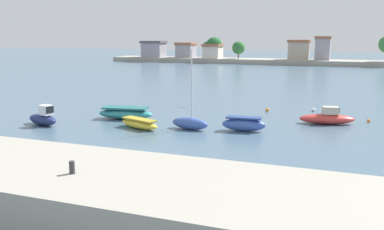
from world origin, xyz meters
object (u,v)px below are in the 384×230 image
at_px(mooring_bollard, 72,167).
at_px(moored_boat_3, 190,123).
at_px(moored_boat_1, 126,113).
at_px(moored_boat_4, 244,124).
at_px(moored_boat_2, 139,124).
at_px(mooring_buoy_0, 267,110).
at_px(moored_boat_0, 43,118).
at_px(moored_boat_5, 327,118).
at_px(mooring_buoy_3, 369,120).
at_px(mooring_buoy_1, 313,110).

height_order(mooring_bollard, moored_boat_3, moored_boat_3).
xyz_separation_m(moored_boat_1, moored_boat_4, (11.91, -1.12, 0.04)).
distance_m(moored_boat_2, moored_boat_3, 4.38).
relative_size(moored_boat_1, moored_boat_3, 0.83).
height_order(moored_boat_4, mooring_buoy_0, moored_boat_4).
bearing_deg(moored_boat_0, mooring_bollard, -30.46).
bearing_deg(mooring_bollard, moored_boat_2, 108.07).
bearing_deg(moored_boat_4, moored_boat_3, -173.64).
distance_m(moored_boat_5, mooring_buoy_0, 7.76).
bearing_deg(mooring_buoy_3, moored_boat_5, -148.49).
distance_m(moored_boat_0, moored_boat_4, 17.84).
bearing_deg(moored_boat_0, mooring_buoy_1, 51.75).
distance_m(moored_boat_0, moored_boat_2, 8.89).
bearing_deg(mooring_bollard, moored_boat_5, 68.78).
relative_size(moored_boat_4, mooring_buoy_1, 9.74).
bearing_deg(moored_boat_2, mooring_buoy_1, 66.48).
distance_m(moored_boat_0, moored_boat_3, 13.26).
xyz_separation_m(moored_boat_2, mooring_buoy_1, (13.31, 13.92, -0.22)).
distance_m(mooring_bollard, moored_boat_5, 26.46).
bearing_deg(moored_boat_4, mooring_buoy_1, 62.35).
bearing_deg(mooring_bollard, mooring_buoy_0, 83.64).
relative_size(mooring_bollard, moored_boat_1, 0.10).
bearing_deg(mooring_buoy_3, mooring_buoy_0, 166.83).
xyz_separation_m(moored_boat_3, moored_boat_4, (4.47, 0.99, 0.03)).
bearing_deg(moored_boat_3, mooring_bollard, -77.88).
distance_m(moored_boat_1, moored_boat_2, 4.63).
bearing_deg(moored_boat_5, moored_boat_2, -165.96).
height_order(moored_boat_5, mooring_buoy_1, moored_boat_5).
height_order(mooring_bollard, moored_boat_5, mooring_bollard).
distance_m(moored_boat_4, mooring_buoy_3, 12.62).
bearing_deg(moored_boat_5, moored_boat_4, -152.17).
distance_m(mooring_buoy_1, mooring_buoy_3, 6.64).
bearing_deg(moored_boat_0, mooring_buoy_3, 39.48).
relative_size(moored_boat_0, moored_boat_5, 0.73).
relative_size(moored_boat_3, mooring_buoy_0, 18.19).
distance_m(mooring_bollard, mooring_buoy_1, 31.82).
relative_size(moored_boat_1, moored_boat_4, 1.49).
height_order(moored_boat_1, mooring_buoy_3, moored_boat_1).
distance_m(moored_boat_3, moored_boat_4, 4.58).
distance_m(moored_boat_1, mooring_buoy_3, 22.85).
bearing_deg(mooring_buoy_0, moored_boat_5, -35.44).
distance_m(moored_boat_0, mooring_buoy_0, 22.43).
distance_m(moored_boat_2, mooring_buoy_3, 21.12).
distance_m(moored_boat_3, mooring_buoy_0, 11.95).
height_order(moored_boat_2, mooring_buoy_0, moored_boat_2).
bearing_deg(moored_boat_4, mooring_buoy_0, 83.49).
bearing_deg(mooring_buoy_3, moored_boat_0, -156.69).
bearing_deg(mooring_buoy_3, moored_boat_4, -142.11).
height_order(moored_boat_1, mooring_buoy_1, moored_boat_1).
bearing_deg(moored_boat_0, moored_boat_1, 59.45).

